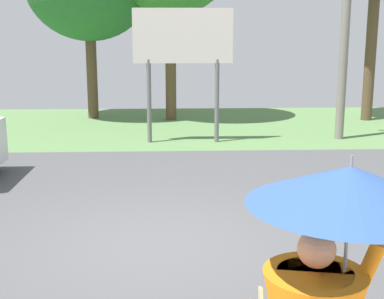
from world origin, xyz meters
The scene contains 3 objects.
ground_plane centered at (0.00, 2.95, -0.05)m, with size 40.00×22.00×0.20m.
utility_pole centered at (4.86, 7.45, 3.39)m, with size 1.80×0.24×6.44m.
roadside_billboard centered at (0.52, 7.15, 2.55)m, with size 2.60×0.12×3.50m.
Camera 1 is at (0.14, -6.78, 2.76)m, focal length 49.34 mm.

